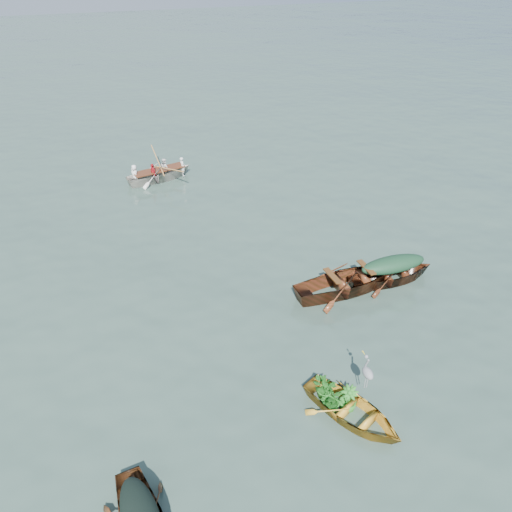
{
  "coord_description": "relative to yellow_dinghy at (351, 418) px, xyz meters",
  "views": [
    {
      "loc": [
        -5.27,
        -10.23,
        9.71
      ],
      "look_at": [
        -0.99,
        3.14,
        0.5
      ],
      "focal_mm": 35.0,
      "sensor_mm": 36.0,
      "label": 1
    }
  ],
  "objects": [
    {
      "name": "oars",
      "position": [
        -2.29,
        14.81,
        0.54
      ],
      "size": [
        1.2,
        2.67,
        0.06
      ],
      "primitive_type": null,
      "rotation": [
        0.0,
        0.0,
        1.81
      ],
      "color": "#A6783F",
      "rests_on": "rowed_boat"
    },
    {
      "name": "dinghy_weeds",
      "position": [
        -0.24,
        0.5,
        0.73
      ],
      "size": [
        1.04,
        1.12,
        0.6
      ],
      "primitive_type": "imported",
      "rotation": [
        0.0,
        0.0,
        0.5
      ],
      "color": "#236B1C",
      "rests_on": "yellow_dinghy"
    },
    {
      "name": "open_wooden_boat",
      "position": [
        2.14,
        4.52,
        0.0
      ],
      "size": [
        5.16,
        1.95,
        1.22
      ],
      "primitive_type": "imported",
      "rotation": [
        0.0,
        0.0,
        1.65
      ],
      "color": "maroon",
      "rests_on": "ground"
    },
    {
      "name": "thwart_benches",
      "position": [
        2.14,
        4.52,
        0.63
      ],
      "size": [
        2.59,
        1.13,
        0.04
      ],
      "primitive_type": null,
      "rotation": [
        0.0,
        0.0,
        1.65
      ],
      "color": "#492A11",
      "rests_on": "open_wooden_boat"
    },
    {
      "name": "yellow_dinghy",
      "position": [
        0.0,
        0.0,
        0.0
      ],
      "size": [
        2.75,
        3.48,
        0.87
      ],
      "primitive_type": "imported",
      "rotation": [
        0.0,
        0.0,
        0.5
      ],
      "color": "gold",
      "rests_on": "ground"
    },
    {
      "name": "green_tarp_cover",
      "position": [
        3.72,
        4.55,
        0.73
      ],
      "size": [
        2.27,
        0.74,
        0.52
      ],
      "primitive_type": "ellipsoid",
      "rotation": [
        0.0,
        0.0,
        1.59
      ],
      "color": "#15351F",
      "rests_on": "green_tarp_boat"
    },
    {
      "name": "rowed_boat",
      "position": [
        -2.29,
        14.81,
        0.0
      ],
      "size": [
        4.44,
        2.25,
        1.01
      ],
      "primitive_type": "imported",
      "rotation": [
        0.0,
        0.0,
        1.81
      ],
      "color": "silver",
      "rests_on": "ground"
    },
    {
      "name": "green_tarp_boat",
      "position": [
        3.72,
        4.55,
        0.0
      ],
      "size": [
        4.14,
        1.34,
        0.94
      ],
      "primitive_type": "imported",
      "rotation": [
        0.0,
        0.0,
        1.59
      ],
      "color": "#482010",
      "rests_on": "ground"
    },
    {
      "name": "rowers",
      "position": [
        -2.29,
        14.81,
        0.89
      ],
      "size": [
        3.17,
        1.83,
        0.76
      ],
      "primitive_type": "imported",
      "rotation": [
        0.0,
        0.0,
        1.81
      ],
      "color": "silver",
      "rests_on": "rowed_boat"
    },
    {
      "name": "heron",
      "position": [
        0.46,
        0.31,
        0.89
      ],
      "size": [
        0.44,
        0.49,
        0.92
      ],
      "primitive_type": null,
      "rotation": [
        0.0,
        0.0,
        0.5
      ],
      "color": "gray",
      "rests_on": "yellow_dinghy"
    },
    {
      "name": "ground",
      "position": [
        0.74,
        3.5,
        0.0
      ],
      "size": [
        140.0,
        140.0,
        0.0
      ],
      "primitive_type": "plane",
      "color": "#384F44",
      "rests_on": "ground"
    }
  ]
}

